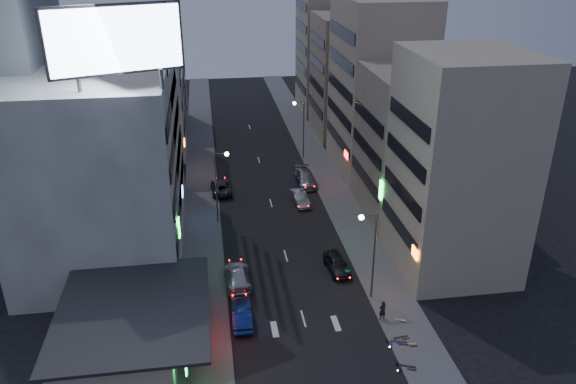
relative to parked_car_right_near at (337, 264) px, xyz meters
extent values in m
plane|color=black|center=(-4.35, -10.68, -0.75)|extent=(180.00, 180.00, 0.00)
cube|color=#4C4C4F|center=(-12.35, 19.32, -0.69)|extent=(4.00, 120.00, 0.12)
cube|color=#4C4C4F|center=(3.65, 19.32, -0.69)|extent=(4.00, 120.00, 0.12)
cube|color=tan|center=(-18.35, -8.68, 1.05)|extent=(8.00, 12.00, 3.60)
cube|color=black|center=(-17.35, -8.68, 3.00)|extent=(11.00, 13.00, 0.25)
cube|color=black|center=(-13.25, -8.68, 2.35)|extent=(0.12, 4.00, 0.90)
cube|color=#FF1E14|center=(-13.17, -8.68, 2.35)|extent=(0.04, 3.70, 0.70)
cube|color=silver|center=(-21.35, 9.32, 8.25)|extent=(14.00, 24.00, 18.00)
cube|color=tan|center=(10.65, -0.18, 9.25)|extent=(10.00, 11.00, 20.00)
cube|color=gray|center=(11.15, 11.32, 7.25)|extent=(11.00, 12.00, 16.00)
cube|color=tan|center=(10.65, 24.32, 10.25)|extent=(10.00, 14.00, 22.00)
cube|color=silver|center=(-19.85, 34.32, 9.25)|extent=(11.00, 10.00, 20.00)
cube|color=gray|center=(-20.35, 47.32, 6.75)|extent=(12.00, 10.00, 15.00)
cube|color=gray|center=(11.15, 39.32, 8.25)|extent=(11.00, 12.00, 18.00)
cube|color=tan|center=(11.65, 53.32, 11.25)|extent=(12.00, 12.00, 24.00)
cylinder|color=#595B60|center=(-20.35, -0.68, 18.00)|extent=(0.30, 0.30, 1.50)
cylinder|color=#595B60|center=(-14.35, -0.68, 18.00)|extent=(0.30, 0.30, 1.50)
cube|color=black|center=(-17.35, -0.68, 20.95)|extent=(9.52, 3.75, 5.00)
cube|color=#BFD6FF|center=(-17.28, -0.89, 20.95)|extent=(9.04, 3.34, 4.60)
cylinder|color=#595B60|center=(1.95, -4.68, 3.37)|extent=(0.16, 0.16, 8.00)
cylinder|color=#595B60|center=(1.25, -4.68, 7.27)|extent=(1.40, 0.10, 0.10)
sphere|color=#FFD88C|center=(0.65, -4.68, 7.17)|extent=(0.44, 0.44, 0.44)
cylinder|color=#595B60|center=(-10.65, 11.32, 3.37)|extent=(0.16, 0.16, 8.00)
cylinder|color=#595B60|center=(-9.95, 11.32, 7.27)|extent=(1.40, 0.10, 0.10)
sphere|color=#FFD88C|center=(-9.35, 11.32, 7.17)|extent=(0.44, 0.44, 0.44)
cylinder|color=#595B60|center=(1.95, 29.32, 3.37)|extent=(0.16, 0.16, 8.00)
cylinder|color=#595B60|center=(1.25, 29.32, 7.27)|extent=(1.40, 0.10, 0.10)
sphere|color=#FFD88C|center=(0.65, 29.32, 7.17)|extent=(0.44, 0.44, 0.44)
imported|color=#232328|center=(0.00, 0.00, 0.00)|extent=(2.15, 4.53, 1.49)
imported|color=#AFB2B8|center=(-1.02, 14.70, -0.04)|extent=(1.90, 4.42, 1.42)
imported|color=#29282D|center=(-9.95, 19.25, -0.04)|extent=(2.52, 5.15, 1.41)
imported|color=#95969C|center=(0.67, 20.22, 0.06)|extent=(2.39, 5.59, 1.60)
imported|color=navy|center=(-9.35, -6.34, -0.01)|extent=(1.65, 4.48, 1.47)
imported|color=#ADB2B6|center=(-9.35, -0.82, 0.03)|extent=(2.30, 5.43, 1.56)
imported|color=black|center=(1.95, -7.79, 0.23)|extent=(0.72, 0.58, 1.72)
camera|label=1|loc=(-11.13, -43.47, 27.83)|focal=35.00mm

